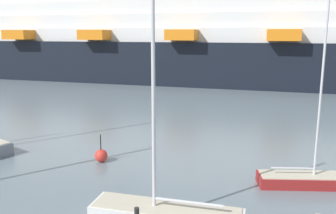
# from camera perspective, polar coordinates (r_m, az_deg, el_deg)

# --- Properties ---
(sailboat_1) EXTENTS (4.74, 2.39, 8.74)m
(sailboat_1) POSITION_cam_1_polar(r_m,az_deg,el_deg) (18.96, 20.98, -10.38)
(sailboat_1) COLOR maroon
(sailboat_1) RESTS_ON ground_plane
(sailboat_3) EXTENTS (6.06, 1.73, 9.18)m
(sailboat_3) POSITION_cam_1_polar(r_m,az_deg,el_deg) (14.63, -0.33, -16.10)
(sailboat_3) COLOR white
(sailboat_3) RESTS_ON ground_plane
(channel_buoy_0) EXTENTS (0.73, 0.73, 1.61)m
(channel_buoy_0) POSITION_cam_1_polar(r_m,az_deg,el_deg) (21.24, -10.52, -7.54)
(channel_buoy_0) COLOR red
(channel_buoy_0) RESTS_ON ground_plane
(cruise_ship) EXTENTS (110.27, 17.30, 21.50)m
(cruise_ship) POSITION_cam_1_polar(r_m,az_deg,el_deg) (55.33, 10.82, 11.01)
(cruise_ship) COLOR black
(cruise_ship) RESTS_ON ground_plane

